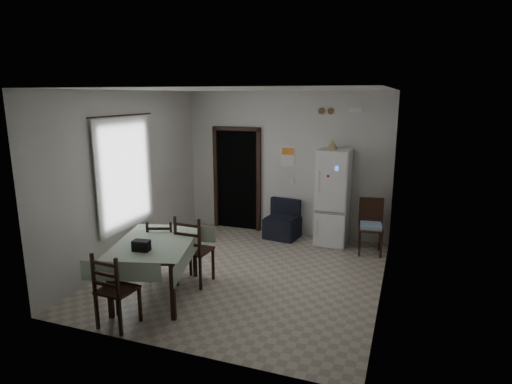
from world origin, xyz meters
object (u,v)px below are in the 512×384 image
at_px(dining_table, 157,268).
at_px(dining_chair_far_left, 163,249).
at_px(navy_seat, 282,219).
at_px(dining_chair_far_right, 195,249).
at_px(corner_chair, 371,227).
at_px(fridge, 333,198).
at_px(dining_chair_near_head, 117,289).

relative_size(dining_table, dining_chair_far_left, 1.62).
xyz_separation_m(navy_seat, dining_chair_far_right, (-0.65, -2.49, 0.16)).
relative_size(navy_seat, corner_chair, 0.76).
height_order(navy_seat, dining_table, dining_table).
bearing_deg(dining_chair_far_right, corner_chair, -135.56).
height_order(fridge, dining_chair_far_left, fridge).
distance_m(fridge, dining_chair_far_left, 3.36).
bearing_deg(fridge, dining_chair_far_left, -130.25).
height_order(fridge, dining_table, fridge).
distance_m(dining_chair_far_left, dining_chair_near_head, 1.45).
xyz_separation_m(dining_chair_far_right, dining_chair_near_head, (-0.31, -1.44, -0.05)).
bearing_deg(corner_chair, fridge, 149.71).
xyz_separation_m(corner_chair, dining_chair_far_right, (-2.40, -2.18, 0.04)).
bearing_deg(corner_chair, dining_table, -142.66).
height_order(navy_seat, dining_chair_far_right, dining_chair_far_right).
height_order(fridge, corner_chair, fridge).
bearing_deg(corner_chair, navy_seat, 162.07).
bearing_deg(fridge, dining_table, -121.76).
bearing_deg(dining_table, dining_chair_near_head, -105.56).
bearing_deg(navy_seat, dining_chair_near_head, -95.87).
height_order(fridge, dining_chair_far_right, fridge).
bearing_deg(dining_chair_far_left, fridge, -150.97).
height_order(dining_chair_far_left, dining_chair_near_head, dining_chair_near_head).
height_order(corner_chair, dining_table, corner_chair).
height_order(dining_table, dining_chair_far_right, dining_chair_far_right).
distance_m(dining_table, dining_chair_far_right, 0.66).
height_order(corner_chair, dining_chair_far_right, dining_chair_far_right).
height_order(dining_chair_far_right, dining_chair_near_head, dining_chair_far_right).
bearing_deg(dining_chair_far_right, fridge, -121.33).
xyz_separation_m(dining_chair_far_left, dining_chair_far_right, (0.55, 0.01, 0.06)).
bearing_deg(fridge, corner_chair, -21.35).
relative_size(corner_chair, dining_chair_far_right, 0.92).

